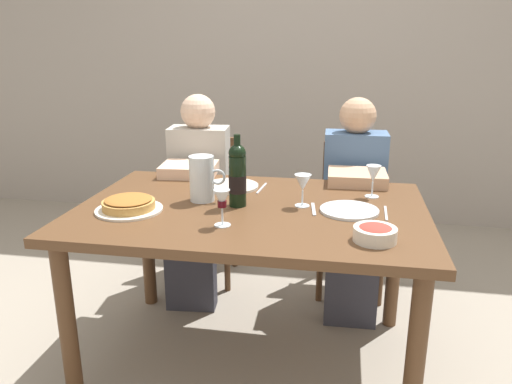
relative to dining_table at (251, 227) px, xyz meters
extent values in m
plane|color=gray|center=(0.00, 0.00, -0.67)|extent=(8.00, 8.00, 0.00)
cube|color=#A3998E|center=(0.00, 2.09, 0.73)|extent=(8.00, 0.10, 2.80)
cube|color=brown|center=(0.00, 0.00, 0.07)|extent=(1.50, 1.00, 0.04)
cylinder|color=brown|center=(-0.67, -0.42, -0.31)|extent=(0.07, 0.07, 0.72)
cylinder|color=brown|center=(0.67, -0.42, -0.31)|extent=(0.07, 0.07, 0.72)
cylinder|color=brown|center=(-0.67, 0.42, -0.31)|extent=(0.07, 0.07, 0.72)
cylinder|color=brown|center=(0.67, 0.42, -0.31)|extent=(0.07, 0.07, 0.72)
cylinder|color=black|center=(-0.06, 0.01, 0.20)|extent=(0.08, 0.08, 0.22)
sphere|color=black|center=(-0.06, 0.01, 0.33)|extent=(0.08, 0.08, 0.08)
cylinder|color=black|center=(-0.06, 0.01, 0.37)|extent=(0.03, 0.03, 0.07)
cylinder|color=black|center=(-0.06, 0.01, 0.19)|extent=(0.08, 0.08, 0.08)
cylinder|color=silver|center=(-0.23, 0.05, 0.19)|extent=(0.11, 0.11, 0.20)
cylinder|color=silver|center=(-0.23, 0.05, 0.16)|extent=(0.10, 0.10, 0.12)
torus|color=silver|center=(-0.16, 0.05, 0.20)|extent=(0.07, 0.01, 0.07)
cylinder|color=silver|center=(-0.50, -0.14, 0.10)|extent=(0.28, 0.28, 0.01)
cylinder|color=#C18E47|center=(-0.50, -0.14, 0.12)|extent=(0.22, 0.22, 0.03)
ellipsoid|color=#9E6028|center=(-0.50, -0.14, 0.14)|extent=(0.20, 0.20, 0.02)
cylinder|color=silver|center=(0.51, -0.30, 0.12)|extent=(0.16, 0.16, 0.05)
ellipsoid|color=#B2382D|center=(0.51, -0.30, 0.14)|extent=(0.13, 0.13, 0.04)
cylinder|color=silver|center=(0.52, 0.24, 0.09)|extent=(0.06, 0.06, 0.00)
cylinder|color=silver|center=(0.52, 0.24, 0.13)|extent=(0.01, 0.01, 0.07)
cone|color=silver|center=(0.52, 0.24, 0.20)|extent=(0.07, 0.07, 0.08)
cylinder|color=silver|center=(0.22, 0.05, 0.09)|extent=(0.06, 0.06, 0.00)
cylinder|color=silver|center=(0.22, 0.05, 0.13)|extent=(0.01, 0.01, 0.07)
cone|color=silver|center=(0.22, 0.05, 0.20)|extent=(0.07, 0.07, 0.07)
cylinder|color=silver|center=(-0.07, -0.24, 0.09)|extent=(0.06, 0.06, 0.00)
cylinder|color=silver|center=(-0.07, -0.24, 0.13)|extent=(0.01, 0.01, 0.07)
cone|color=silver|center=(-0.07, -0.24, 0.20)|extent=(0.06, 0.06, 0.07)
cylinder|color=#470A14|center=(-0.07, -0.24, 0.18)|extent=(0.04, 0.04, 0.03)
cylinder|color=silver|center=(-0.15, 0.28, 0.10)|extent=(0.27, 0.27, 0.01)
cylinder|color=silver|center=(0.42, 0.01, 0.10)|extent=(0.25, 0.25, 0.01)
cube|color=silver|center=(-0.30, 0.28, 0.09)|extent=(0.03, 0.16, 0.00)
cube|color=silver|center=(0.00, 0.28, 0.09)|extent=(0.03, 0.18, 0.00)
cube|color=silver|center=(0.57, 0.01, 0.09)|extent=(0.02, 0.18, 0.00)
cube|color=silver|center=(0.27, 0.01, 0.09)|extent=(0.03, 0.16, 0.00)
cube|color=brown|center=(-0.45, 0.79, -0.21)|extent=(0.43, 0.43, 0.02)
cube|color=brown|center=(-0.47, 0.97, 0.00)|extent=(0.36, 0.06, 0.40)
cylinder|color=brown|center=(-0.60, 0.60, -0.44)|extent=(0.04, 0.04, 0.45)
cylinder|color=brown|center=(-0.27, 0.63, -0.44)|extent=(0.04, 0.04, 0.45)
cylinder|color=brown|center=(-0.63, 0.94, -0.44)|extent=(0.04, 0.04, 0.45)
cylinder|color=brown|center=(-0.30, 0.97, -0.44)|extent=(0.04, 0.04, 0.45)
cube|color=#B7B2A8|center=(-0.45, 0.75, 0.05)|extent=(0.36, 0.23, 0.50)
sphere|color=beige|center=(-0.45, 0.75, 0.39)|extent=(0.20, 0.20, 0.20)
cube|color=#33333D|center=(-0.43, 0.56, -0.20)|extent=(0.34, 0.41, 0.14)
cube|color=#33333D|center=(-0.42, 0.41, -0.47)|extent=(0.28, 0.14, 0.40)
cube|color=beige|center=(-0.43, 0.47, 0.12)|extent=(0.31, 0.26, 0.06)
cube|color=brown|center=(0.45, 0.78, -0.21)|extent=(0.41, 0.41, 0.02)
cube|color=brown|center=(0.45, 0.97, 0.00)|extent=(0.36, 0.04, 0.40)
cylinder|color=brown|center=(0.28, 0.61, -0.44)|extent=(0.04, 0.04, 0.45)
cylinder|color=brown|center=(0.62, 0.62, -0.44)|extent=(0.04, 0.04, 0.45)
cylinder|color=brown|center=(0.28, 0.95, -0.44)|extent=(0.04, 0.04, 0.45)
cylinder|color=brown|center=(0.62, 0.96, -0.44)|extent=(0.04, 0.04, 0.45)
cube|color=#4C6B93|center=(0.45, 0.74, 0.05)|extent=(0.34, 0.21, 0.50)
sphere|color=tan|center=(0.45, 0.74, 0.39)|extent=(0.20, 0.20, 0.20)
cube|color=#33333D|center=(0.45, 0.55, -0.20)|extent=(0.32, 0.39, 0.14)
cube|color=#33333D|center=(0.46, 0.40, -0.47)|extent=(0.27, 0.13, 0.40)
cube|color=tan|center=(0.46, 0.46, 0.12)|extent=(0.29, 0.25, 0.06)
camera|label=1|loc=(0.38, -2.00, 0.78)|focal=34.80mm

